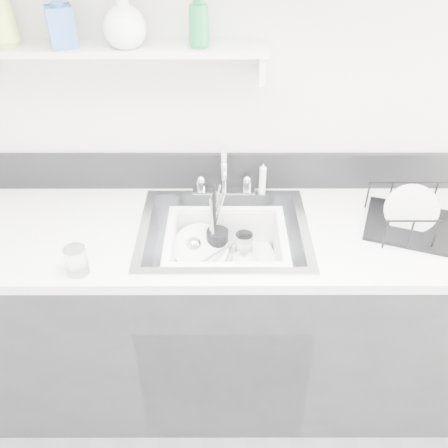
{
  "coord_description": "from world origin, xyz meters",
  "views": [
    {
      "loc": [
        -0.0,
        -0.24,
        2.0
      ],
      "look_at": [
        0.0,
        1.14,
        0.98
      ],
      "focal_mm": 38.0,
      "sensor_mm": 36.0,
      "label": 1
    }
  ],
  "objects_px": {
    "sink": "(224,247)",
    "dish_rack": "(423,214)",
    "counter_run": "(224,313)",
    "wash_tub": "(226,252)"
  },
  "relations": [
    {
      "from": "sink",
      "to": "wash_tub",
      "type": "bearing_deg",
      "value": -78.29
    },
    {
      "from": "sink",
      "to": "dish_rack",
      "type": "distance_m",
      "value": 0.76
    },
    {
      "from": "sink",
      "to": "dish_rack",
      "type": "bearing_deg",
      "value": 0.19
    },
    {
      "from": "counter_run",
      "to": "sink",
      "type": "distance_m",
      "value": 0.37
    },
    {
      "from": "counter_run",
      "to": "dish_rack",
      "type": "distance_m",
      "value": 0.91
    },
    {
      "from": "sink",
      "to": "wash_tub",
      "type": "distance_m",
      "value": 0.04
    },
    {
      "from": "sink",
      "to": "dish_rack",
      "type": "height_order",
      "value": "dish_rack"
    },
    {
      "from": "wash_tub",
      "to": "dish_rack",
      "type": "relative_size",
      "value": 1.17
    },
    {
      "from": "counter_run",
      "to": "wash_tub",
      "type": "relative_size",
      "value": 7.05
    },
    {
      "from": "counter_run",
      "to": "sink",
      "type": "bearing_deg",
      "value": 0.0
    }
  ]
}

